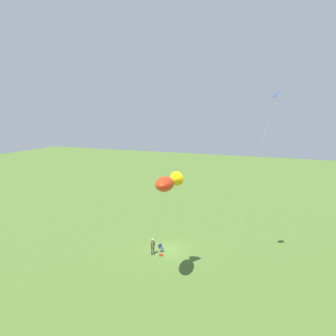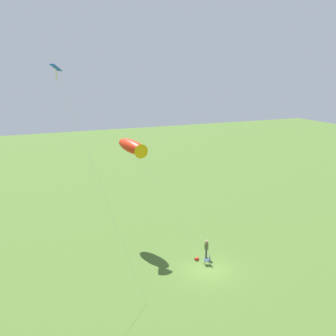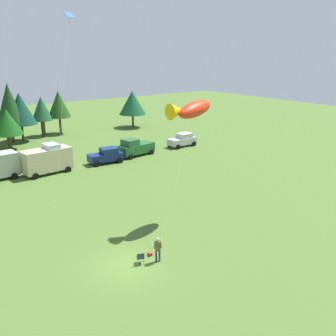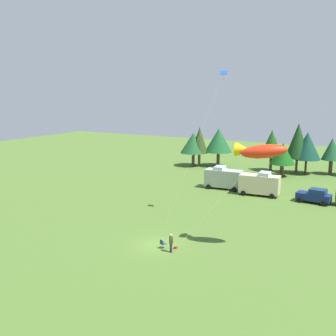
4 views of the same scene
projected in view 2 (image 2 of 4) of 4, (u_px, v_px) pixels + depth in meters
The scene contains 6 objects.
ground_plane at pixel (208, 269), 32.38m from camera, with size 160.00×160.00×0.00m, color #466528.
person_kite_flyer at pixel (206, 247), 34.10m from camera, with size 0.52×0.47×1.74m.
folding_chair at pixel (208, 259), 33.09m from camera, with size 0.63×0.63×0.82m.
backpack_on_grass at pixel (197, 259), 33.94m from camera, with size 0.32×0.22×0.22m, color #A72213.
kite_large_fish at pixel (134, 147), 36.11m from camera, with size 8.92×5.34×9.91m.
kite_diamond_blue at pixel (62, 84), 26.05m from camera, with size 4.98×4.89×16.39m.
Camera 2 is at (-25.60, 14.81, 15.98)m, focal length 42.00 mm.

